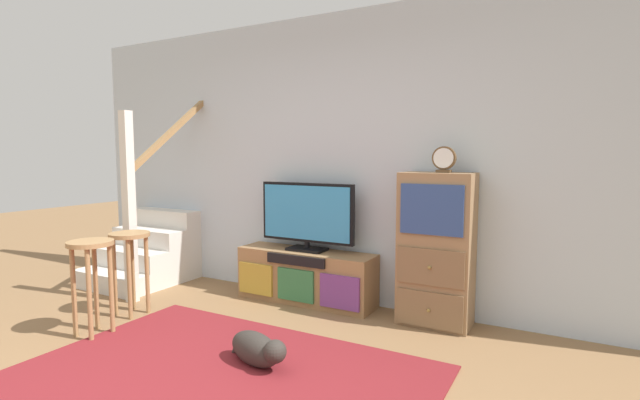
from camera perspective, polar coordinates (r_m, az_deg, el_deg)
name	(u,v)px	position (r m, az deg, el deg)	size (l,w,h in m)	color
back_wall	(347,160)	(4.43, 3.33, 4.95)	(6.40, 0.12, 2.70)	silver
area_rug	(218,379)	(3.19, -12.38, -20.53)	(2.60, 1.80, 0.01)	maroon
media_console	(306,276)	(4.49, -1.75, -9.31)	(1.35, 0.38, 0.49)	#997047
television	(307,215)	(4.39, -1.62, -1.81)	(0.97, 0.22, 0.64)	black
side_cabinet	(436,250)	(3.94, 13.99, -5.90)	(0.58, 0.38, 1.26)	#93704C
desk_clock	(444,160)	(3.84, 14.91, 4.80)	(0.18, 0.08, 0.21)	#4C3823
staircase	(161,244)	(5.68, -18.84, -5.14)	(1.00, 1.36, 2.20)	silver
bar_stool_near	(91,266)	(4.03, -26.14, -7.22)	(0.34, 0.34, 0.74)	#A37A4C
bar_stool_far	(130,254)	(4.40, -22.18, -6.13)	(0.34, 0.34, 0.72)	#A37A4C
dog	(258,349)	(3.27, -7.63, -17.60)	(0.53, 0.31, 0.23)	#332D28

